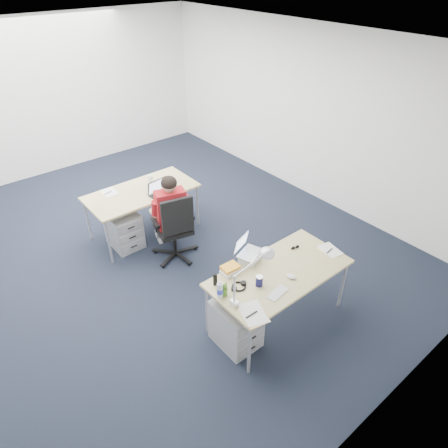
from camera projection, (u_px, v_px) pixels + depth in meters
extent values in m
plane|color=black|center=(157.00, 248.00, 5.91)|extent=(7.00, 7.00, 0.00)
cube|color=white|center=(50.00, 98.00, 7.36)|extent=(6.00, 0.02, 2.80)
cube|color=white|center=(392.00, 325.00, 2.88)|extent=(6.00, 0.02, 2.80)
cube|color=white|center=(303.00, 113.00, 6.68)|extent=(0.02, 7.00, 2.80)
cube|color=white|center=(132.00, 44.00, 4.33)|extent=(6.00, 7.00, 0.01)
cube|color=tan|center=(280.00, 273.00, 4.38)|extent=(1.60, 0.80, 0.03)
cylinder|color=#B7BABC|center=(249.00, 350.00, 3.97)|extent=(0.04, 0.04, 0.70)
cylinder|color=#B7BABC|center=(343.00, 285.00, 4.75)|extent=(0.04, 0.04, 0.70)
cylinder|color=#B7BABC|center=(207.00, 310.00, 4.42)|extent=(0.04, 0.04, 0.70)
cylinder|color=#B7BABC|center=(299.00, 256.00, 5.20)|extent=(0.04, 0.04, 0.70)
cube|color=tan|center=(141.00, 192.00, 5.85)|extent=(1.60, 0.80, 0.03)
cylinder|color=#B7BABC|center=(109.00, 242.00, 5.44)|extent=(0.04, 0.04, 0.70)
cylinder|color=#B7BABC|center=(198.00, 206.00, 6.23)|extent=(0.04, 0.04, 0.70)
cylinder|color=#B7BABC|center=(88.00, 220.00, 5.89)|extent=(0.04, 0.04, 0.70)
cylinder|color=#B7BABC|center=(173.00, 189.00, 6.67)|extent=(0.04, 0.04, 0.70)
cylinder|color=black|center=(175.00, 241.00, 5.63)|extent=(0.05, 0.05, 0.41)
cube|color=black|center=(173.00, 228.00, 5.51)|extent=(0.54, 0.54, 0.07)
cube|color=black|center=(178.00, 217.00, 5.16)|extent=(0.43, 0.15, 0.51)
cube|color=#A5171D|center=(171.00, 209.00, 5.33)|extent=(0.44, 0.31, 0.54)
sphere|color=tan|center=(169.00, 184.00, 5.12)|extent=(0.21, 0.21, 0.21)
cube|color=#ADB1B3|center=(236.00, 324.00, 4.34)|extent=(0.40, 0.50, 0.55)
cube|color=#ADB1B3|center=(124.00, 229.00, 5.82)|extent=(0.40, 0.50, 0.55)
cube|color=white|center=(278.00, 293.00, 4.08)|extent=(0.26, 0.13, 0.01)
ellipsoid|color=white|center=(291.00, 277.00, 4.28)|extent=(0.09, 0.12, 0.04)
cylinder|color=#161645|center=(259.00, 281.00, 4.16)|extent=(0.10, 0.10, 0.12)
cylinder|color=silver|center=(220.00, 289.00, 3.99)|extent=(0.07, 0.07, 0.21)
cube|color=silver|center=(231.00, 269.00, 4.33)|extent=(0.21, 0.16, 0.09)
cube|color=black|center=(215.00, 280.00, 4.16)|extent=(0.04, 0.03, 0.15)
cube|color=#FFDC93|center=(253.00, 314.00, 3.85)|extent=(0.30, 0.36, 0.01)
cube|color=#FFDC93|center=(330.00, 251.00, 4.67)|extent=(0.22, 0.29, 0.01)
cylinder|color=white|center=(151.00, 179.00, 6.05)|extent=(0.10, 0.10, 0.11)
cube|color=white|center=(109.00, 193.00, 5.79)|extent=(0.20, 0.28, 0.01)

